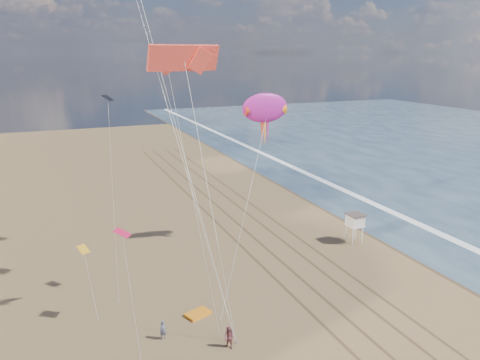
# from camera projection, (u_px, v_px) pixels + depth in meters

# --- Properties ---
(wet_sand) EXTENTS (260.00, 260.00, 0.00)m
(wet_sand) POSITION_uv_depth(u_px,v_px,m) (343.00, 204.00, 69.86)
(wet_sand) COLOR #42301E
(wet_sand) RESTS_ON ground
(foam) EXTENTS (260.00, 260.00, 0.00)m
(foam) POSITION_uv_depth(u_px,v_px,m) (366.00, 200.00, 71.39)
(foam) COLOR white
(foam) RESTS_ON ground
(tracks) EXTENTS (7.68, 120.00, 0.01)m
(tracks) POSITION_uv_depth(u_px,v_px,m) (274.00, 245.00, 54.90)
(tracks) COLOR brown
(tracks) RESTS_ON ground
(lifeguard_stand) EXTENTS (1.99, 1.99, 3.59)m
(lifeguard_stand) POSITION_uv_depth(u_px,v_px,m) (355.00, 220.00, 54.82)
(lifeguard_stand) COLOR silver
(lifeguard_stand) RESTS_ON ground
(grounded_kite) EXTENTS (2.42, 1.98, 0.24)m
(grounded_kite) POSITION_uv_depth(u_px,v_px,m) (198.00, 314.00, 40.12)
(grounded_kite) COLOR orange
(grounded_kite) RESTS_ON ground
(show_kite) EXTENTS (7.61, 7.31, 22.55)m
(show_kite) POSITION_uv_depth(u_px,v_px,m) (265.00, 108.00, 50.96)
(show_kite) COLOR #AB1A90
(show_kite) RESTS_ON ground
(kite_flyer_a) EXTENTS (0.65, 0.51, 1.58)m
(kite_flyer_a) POSITION_uv_depth(u_px,v_px,m) (163.00, 330.00, 36.57)
(kite_flyer_a) COLOR slate
(kite_flyer_a) RESTS_ON ground
(kite_flyer_b) EXTENTS (1.07, 1.11, 1.81)m
(kite_flyer_b) POSITION_uv_depth(u_px,v_px,m) (229.00, 338.00, 35.41)
(kite_flyer_b) COLOR #944B55
(kite_flyer_b) RESTS_ON ground
(small_kites) EXTENTS (9.50, 17.53, 17.77)m
(small_kites) POSITION_uv_depth(u_px,v_px,m) (126.00, 143.00, 41.53)
(small_kites) COLOR black
(small_kites) RESTS_ON ground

